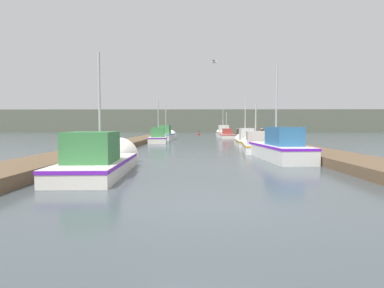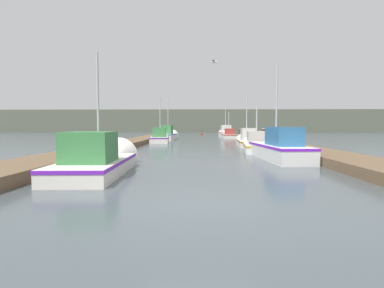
{
  "view_description": "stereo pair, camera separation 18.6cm",
  "coord_description": "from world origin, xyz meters",
  "px_view_note": "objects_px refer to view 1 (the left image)",
  "views": [
    {
      "loc": [
        -0.21,
        -5.74,
        1.56
      ],
      "look_at": [
        -0.41,
        9.14,
        0.66
      ],
      "focal_mm": 28.0,
      "sensor_mm": 36.0,
      "label": 1
    },
    {
      "loc": [
        -0.02,
        -5.73,
        1.56
      ],
      "look_at": [
        -0.41,
        9.14,
        0.66
      ],
      "focal_mm": 28.0,
      "sensor_mm": 36.0,
      "label": 2
    }
  ],
  "objects_px": {
    "fishing_boat_7": "(223,133)",
    "fishing_boat_6": "(226,135)",
    "mooring_piling_2": "(237,134)",
    "fishing_boat_2": "(255,144)",
    "fishing_boat_3": "(245,140)",
    "channel_buoy": "(199,134)",
    "mooring_piling_1": "(262,138)",
    "seagull_lead": "(215,62)",
    "fishing_boat_5": "(166,135)",
    "mooring_piling_0": "(85,153)",
    "fishing_boat_4": "(158,138)",
    "fishing_boat_0": "(103,160)",
    "fishing_boat_1": "(274,148)",
    "mooring_piling_3": "(228,132)"
  },
  "relations": [
    {
      "from": "fishing_boat_7",
      "to": "fishing_boat_6",
      "type": "bearing_deg",
      "value": -90.53
    },
    {
      "from": "fishing_boat_6",
      "to": "mooring_piling_2",
      "type": "relative_size",
      "value": 3.87
    },
    {
      "from": "fishing_boat_2",
      "to": "mooring_piling_2",
      "type": "distance_m",
      "value": 16.59
    },
    {
      "from": "fishing_boat_3",
      "to": "channel_buoy",
      "type": "height_order",
      "value": "fishing_boat_3"
    },
    {
      "from": "mooring_piling_1",
      "to": "channel_buoy",
      "type": "bearing_deg",
      "value": 97.89
    },
    {
      "from": "seagull_lead",
      "to": "fishing_boat_2",
      "type": "bearing_deg",
      "value": 165.66
    },
    {
      "from": "fishing_boat_5",
      "to": "channel_buoy",
      "type": "xyz_separation_m",
      "value": [
        3.88,
        18.29,
        -0.38
      ]
    },
    {
      "from": "mooring_piling_0",
      "to": "fishing_boat_6",
      "type": "bearing_deg",
      "value": 73.12
    },
    {
      "from": "mooring_piling_1",
      "to": "fishing_boat_4",
      "type": "bearing_deg",
      "value": 140.32
    },
    {
      "from": "channel_buoy",
      "to": "fishing_boat_2",
      "type": "bearing_deg",
      "value": -84.41
    },
    {
      "from": "fishing_boat_2",
      "to": "mooring_piling_0",
      "type": "xyz_separation_m",
      "value": [
        -8.1,
        -7.39,
        0.11
      ]
    },
    {
      "from": "fishing_boat_6",
      "to": "fishing_boat_3",
      "type": "bearing_deg",
      "value": -91.35
    },
    {
      "from": "fishing_boat_2",
      "to": "mooring_piling_0",
      "type": "height_order",
      "value": "fishing_boat_2"
    },
    {
      "from": "fishing_boat_5",
      "to": "channel_buoy",
      "type": "bearing_deg",
      "value": 83.24
    },
    {
      "from": "fishing_boat_0",
      "to": "mooring_piling_0",
      "type": "bearing_deg",
      "value": 125.57
    },
    {
      "from": "fishing_boat_0",
      "to": "fishing_boat_6",
      "type": "bearing_deg",
      "value": 73.43
    },
    {
      "from": "fishing_boat_0",
      "to": "mooring_piling_2",
      "type": "height_order",
      "value": "fishing_boat_0"
    },
    {
      "from": "channel_buoy",
      "to": "fishing_boat_3",
      "type": "bearing_deg",
      "value": -83.14
    },
    {
      "from": "mooring_piling_0",
      "to": "fishing_boat_2",
      "type": "bearing_deg",
      "value": 42.38
    },
    {
      "from": "fishing_boat_1",
      "to": "fishing_boat_7",
      "type": "distance_m",
      "value": 28.65
    },
    {
      "from": "fishing_boat_0",
      "to": "fishing_boat_1",
      "type": "height_order",
      "value": "fishing_boat_1"
    },
    {
      "from": "seagull_lead",
      "to": "channel_buoy",
      "type": "bearing_deg",
      "value": -161.74
    },
    {
      "from": "fishing_boat_2",
      "to": "fishing_boat_3",
      "type": "relative_size",
      "value": 0.98
    },
    {
      "from": "fishing_boat_5",
      "to": "fishing_boat_3",
      "type": "bearing_deg",
      "value": -48.04
    },
    {
      "from": "seagull_lead",
      "to": "fishing_boat_0",
      "type": "bearing_deg",
      "value": -25.62
    },
    {
      "from": "mooring_piling_3",
      "to": "fishing_boat_6",
      "type": "bearing_deg",
      "value": -98.13
    },
    {
      "from": "fishing_boat_2",
      "to": "mooring_piling_0",
      "type": "distance_m",
      "value": 10.97
    },
    {
      "from": "fishing_boat_4",
      "to": "mooring_piling_3",
      "type": "relative_size",
      "value": 4.83
    },
    {
      "from": "fishing_boat_5",
      "to": "seagull_lead",
      "type": "distance_m",
      "value": 20.13
    },
    {
      "from": "mooring_piling_0",
      "to": "channel_buoy",
      "type": "height_order",
      "value": "mooring_piling_0"
    },
    {
      "from": "fishing_boat_3",
      "to": "fishing_boat_4",
      "type": "height_order",
      "value": "fishing_boat_4"
    },
    {
      "from": "mooring_piling_1",
      "to": "channel_buoy",
      "type": "relative_size",
      "value": 1.47
    },
    {
      "from": "mooring_piling_0",
      "to": "fishing_boat_1",
      "type": "bearing_deg",
      "value": 20.02
    },
    {
      "from": "fishing_boat_2",
      "to": "fishing_boat_5",
      "type": "relative_size",
      "value": 1.1
    },
    {
      "from": "mooring_piling_3",
      "to": "fishing_boat_2",
      "type": "bearing_deg",
      "value": -92.66
    },
    {
      "from": "fishing_boat_7",
      "to": "mooring_piling_0",
      "type": "height_order",
      "value": "fishing_boat_7"
    },
    {
      "from": "mooring_piling_1",
      "to": "fishing_boat_5",
      "type": "bearing_deg",
      "value": 123.66
    },
    {
      "from": "fishing_boat_1",
      "to": "fishing_boat_3",
      "type": "xyz_separation_m",
      "value": [
        0.08,
        9.37,
        -0.1
      ]
    },
    {
      "from": "fishing_boat_1",
      "to": "mooring_piling_2",
      "type": "height_order",
      "value": "fishing_boat_1"
    },
    {
      "from": "fishing_boat_7",
      "to": "fishing_boat_5",
      "type": "bearing_deg",
      "value": -127.78
    },
    {
      "from": "fishing_boat_0",
      "to": "mooring_piling_0",
      "type": "height_order",
      "value": "fishing_boat_0"
    },
    {
      "from": "mooring_piling_3",
      "to": "seagull_lead",
      "type": "bearing_deg",
      "value": -97.3
    },
    {
      "from": "fishing_boat_0",
      "to": "channel_buoy",
      "type": "distance_m",
      "value": 42.01
    },
    {
      "from": "fishing_boat_5",
      "to": "seagull_lead",
      "type": "xyz_separation_m",
      "value": [
        4.24,
        -19.25,
        4.09
      ]
    },
    {
      "from": "seagull_lead",
      "to": "mooring_piling_1",
      "type": "bearing_deg",
      "value": 169.11
    },
    {
      "from": "fishing_boat_1",
      "to": "fishing_boat_4",
      "type": "distance_m",
      "value": 15.69
    },
    {
      "from": "fishing_boat_3",
      "to": "seagull_lead",
      "type": "bearing_deg",
      "value": -104.19
    },
    {
      "from": "channel_buoy",
      "to": "fishing_boat_4",
      "type": "bearing_deg",
      "value": -99.89
    },
    {
      "from": "fishing_boat_2",
      "to": "fishing_boat_1",
      "type": "bearing_deg",
      "value": -83.16
    },
    {
      "from": "mooring_piling_1",
      "to": "fishing_boat_6",
      "type": "bearing_deg",
      "value": 92.89
    }
  ]
}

